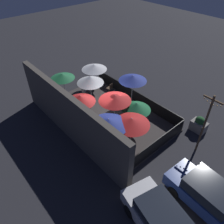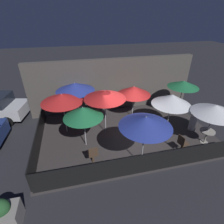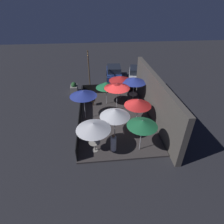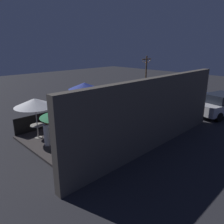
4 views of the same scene
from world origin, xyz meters
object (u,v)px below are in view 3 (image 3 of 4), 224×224
object	(u,v)px
patio_chair_1	(92,100)
patio_umbrella_4	(115,113)
planter_box	(74,88)
patio_umbrella_3	(106,85)
patio_umbrella_1	(93,126)
patio_umbrella_2	(121,78)
light_post	(89,68)
patio_umbrella_5	(83,93)
parked_car_0	(114,73)
parked_car_1	(136,74)
dining_table_1	(95,144)
patio_umbrella_7	(142,123)
patio_umbrella_0	(134,80)
patio_umbrella_8	(138,102)
dining_table_0	(133,95)
patio_chair_0	(89,129)
patio_umbrella_6	(117,86)
patron_0	(113,143)

from	to	relation	value
patio_chair_1	patio_umbrella_4	bearing A→B (deg)	-76.97
patio_umbrella_4	planter_box	size ratio (longest dim) A/B	1.91
patio_umbrella_3	patio_umbrella_1	bearing A→B (deg)	-11.51
patio_umbrella_2	light_post	xyz separation A→B (m)	(-2.86, -2.93, 0.10)
patio_umbrella_5	patio_chair_1	distance (m)	2.71
planter_box	parked_car_0	bearing A→B (deg)	124.64
planter_box	parked_car_1	size ratio (longest dim) A/B	0.27
patio_umbrella_3	patio_chair_1	distance (m)	1.89
parked_car_0	parked_car_1	xyz separation A→B (m)	(0.69, 2.60, -0.00)
patio_umbrella_4	patio_chair_1	bearing A→B (deg)	-160.69
dining_table_1	patio_umbrella_3	bearing A→B (deg)	168.49
patio_umbrella_7	patio_umbrella_0	bearing A→B (deg)	172.35
patio_umbrella_2	patio_umbrella_5	distance (m)	4.54
parked_car_1	patio_umbrella_0	bearing A→B (deg)	-3.15
patio_umbrella_4	dining_table_1	world-z (taller)	patio_umbrella_4
patio_umbrella_0	patio_umbrella_8	size ratio (longest dim) A/B	1.17
patio_umbrella_0	patio_umbrella_7	xyz separation A→B (m)	(6.31, -0.85, -0.06)
dining_table_0	dining_table_1	bearing A→B (deg)	-31.17
dining_table_1	patio_umbrella_5	bearing A→B (deg)	-169.54
patio_chair_1	patio_chair_0	bearing A→B (deg)	-99.56
patio_umbrella_6	patio_umbrella_8	size ratio (longest dim) A/B	1.22
patio_umbrella_8	parked_car_0	world-z (taller)	patio_umbrella_8
patio_umbrella_6	parked_car_0	world-z (taller)	patio_umbrella_6
patio_umbrella_5	patio_chair_0	distance (m)	2.77
patio_umbrella_6	light_post	xyz separation A→B (m)	(-4.95, -2.32, -0.14)
patio_umbrella_0	dining_table_0	world-z (taller)	patio_umbrella_0
patio_umbrella_3	dining_table_0	bearing A→B (deg)	94.94
planter_box	patio_chair_1	bearing A→B (deg)	31.33
patio_umbrella_6	patio_chair_0	size ratio (longest dim) A/B	2.61
patio_umbrella_2	patio_umbrella_6	distance (m)	2.19
patio_umbrella_1	planter_box	distance (m)	9.15
patio_umbrella_8	patio_umbrella_4	bearing A→B (deg)	-53.33
patio_umbrella_3	planter_box	distance (m)	4.54
light_post	patio_umbrella_7	bearing A→B (deg)	17.88
patio_umbrella_7	patron_0	distance (m)	2.27
patio_umbrella_3	planter_box	xyz separation A→B (m)	(-2.89, -3.18, -1.50)
patio_chair_1	parked_car_0	xyz separation A→B (m)	(-6.21, 2.65, 0.21)
patio_umbrella_6	patron_0	size ratio (longest dim) A/B	1.99
patio_umbrella_6	patio_chair_0	bearing A→B (deg)	-36.20
patio_umbrella_1	planter_box	bearing A→B (deg)	-167.35
patio_umbrella_4	patio_umbrella_8	world-z (taller)	patio_umbrella_4
patio_umbrella_1	parked_car_0	xyz separation A→B (m)	(-11.92, 2.55, -1.21)
patio_chair_0	parked_car_1	world-z (taller)	parked_car_1
patio_umbrella_3	patron_0	size ratio (longest dim) A/B	1.70
patio_umbrella_3	patron_0	distance (m)	6.11
patio_umbrella_0	patio_umbrella_5	distance (m)	5.01
patio_chair_1	patron_0	distance (m)	5.90
patron_0	patio_umbrella_1	bearing A→B (deg)	-80.97
patio_umbrella_5	planter_box	bearing A→B (deg)	-165.78
patio_umbrella_7	parked_car_1	bearing A→B (deg)	168.62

